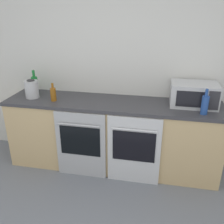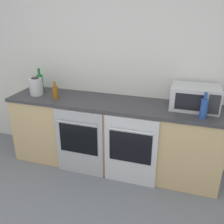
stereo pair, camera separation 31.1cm
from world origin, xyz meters
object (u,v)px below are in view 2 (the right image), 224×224
(bottle_green, at_px, (40,82))
(bottle_blue, at_px, (204,108))
(oven_left, at_px, (79,143))
(microwave, at_px, (195,97))
(oven_right, at_px, (130,152))
(bottle_amber, at_px, (55,92))
(kettle, at_px, (36,87))

(bottle_green, bearing_deg, bottle_blue, -7.65)
(bottle_green, bearing_deg, oven_left, -29.62)
(bottle_blue, bearing_deg, microwave, 109.94)
(microwave, relative_size, bottle_blue, 1.88)
(oven_right, distance_m, bottle_amber, 1.20)
(bottle_amber, relative_size, kettle, 0.97)
(microwave, distance_m, kettle, 2.00)
(bottle_green, bearing_deg, oven_right, -16.89)
(oven_left, bearing_deg, kettle, 159.04)
(bottle_green, height_order, bottle_blue, bottle_green)
(oven_left, bearing_deg, bottle_blue, 5.67)
(bottle_amber, bearing_deg, oven_left, -28.02)
(oven_right, distance_m, bottle_blue, 0.94)
(microwave, xyz_separation_m, bottle_amber, (-1.68, -0.18, -0.05))
(bottle_blue, xyz_separation_m, kettle, (-2.08, 0.13, 0.00))
(bottle_blue, distance_m, kettle, 2.09)
(bottle_green, distance_m, kettle, 0.15)
(bottle_blue, bearing_deg, kettle, 176.30)
(oven_right, bearing_deg, kettle, 168.67)
(oven_left, relative_size, kettle, 3.69)
(oven_left, bearing_deg, bottle_green, 150.38)
(kettle, bearing_deg, bottle_green, 102.02)
(bottle_amber, bearing_deg, bottle_blue, -2.33)
(oven_right, height_order, bottle_green, bottle_green)
(microwave, height_order, bottle_blue, bottle_blue)
(oven_left, xyz_separation_m, microwave, (1.28, 0.39, 0.60))
(oven_left, distance_m, microwave, 1.47)
(oven_left, height_order, bottle_amber, bottle_amber)
(bottle_green, height_order, bottle_amber, bottle_green)
(bottle_green, relative_size, bottle_blue, 1.12)
(oven_right, distance_m, bottle_green, 1.57)
(bottle_green, relative_size, bottle_amber, 1.42)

